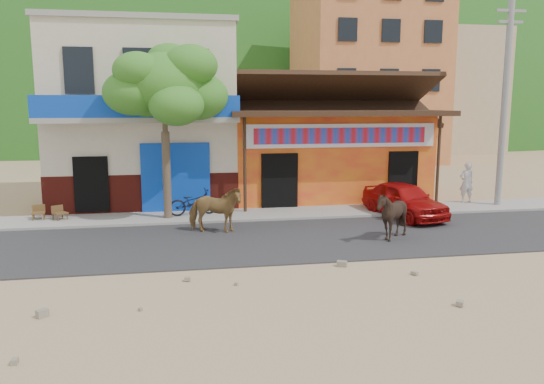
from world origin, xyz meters
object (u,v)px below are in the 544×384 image
at_px(scooter, 193,202).
at_px(cafe_chair_left, 38,206).
at_px(utility_pole, 505,102).
at_px(cow_dark, 392,215).
at_px(cafe_chair_right, 60,207).
at_px(red_car, 404,200).
at_px(cow_tan, 215,210).
at_px(pedestrian, 466,182).
at_px(tree, 165,132).

bearing_deg(scooter, cafe_chair_left, 75.61).
bearing_deg(utility_pole, scooter, 179.56).
height_order(cow_dark, scooter, cow_dark).
height_order(cow_dark, cafe_chair_right, cow_dark).
distance_m(utility_pole, cow_dark, 8.13).
distance_m(utility_pole, red_car, 5.77).
bearing_deg(cafe_chair_left, cow_tan, -32.63).
relative_size(cow_dark, scooter, 0.84).
height_order(cow_tan, pedestrian, pedestrian).
xyz_separation_m(scooter, cafe_chair_left, (-5.30, 0.20, -0.01)).
height_order(utility_pole, cow_tan, utility_pole).
xyz_separation_m(red_car, cafe_chair_right, (-11.99, 1.32, -0.10)).
bearing_deg(cafe_chair_right, cow_dark, -62.18).
xyz_separation_m(cow_dark, cafe_chair_right, (-10.29, 4.25, -0.21)).
xyz_separation_m(cow_dark, cafe_chair_left, (-11.04, 4.42, -0.21)).
distance_m(tree, scooter, 2.71).
bearing_deg(cow_dark, pedestrian, 134.39).
bearing_deg(cow_tan, cafe_chair_right, 78.00).
relative_size(scooter, cafe_chair_left, 1.94).
xyz_separation_m(cow_dark, pedestrian, (5.18, 4.80, 0.15)).
bearing_deg(scooter, red_car, -112.05).
bearing_deg(utility_pole, cafe_chair_right, 179.59).
relative_size(utility_pole, pedestrian, 4.93).
bearing_deg(red_car, cow_dark, -133.12).
height_order(cow_tan, cafe_chair_left, cow_tan).
relative_size(red_car, cafe_chair_right, 4.13).
relative_size(cow_dark, red_car, 0.40).
bearing_deg(scooter, utility_pole, -102.64).
bearing_deg(cow_dark, utility_pole, 125.36).
bearing_deg(cow_dark, cow_tan, -107.81).
bearing_deg(cafe_chair_left, cow_dark, -30.56).
relative_size(utility_pole, scooter, 4.53).
height_order(cow_tan, cow_dark, cow_dark).
relative_size(cow_tan, cafe_chair_right, 1.93).
xyz_separation_m(cow_tan, pedestrian, (10.31, 2.99, 0.16)).
height_order(tree, scooter, tree).
height_order(utility_pole, cafe_chair_left, utility_pole).
bearing_deg(cafe_chair_left, tree, -15.13).
bearing_deg(cafe_chair_left, cafe_chair_right, -21.96).
bearing_deg(red_car, cow_tan, 176.30).
relative_size(cafe_chair_left, cafe_chair_right, 1.01).
bearing_deg(cafe_chair_right, scooter, -40.13).
xyz_separation_m(cow_tan, cafe_chair_left, (-5.90, 2.62, -0.20)).
distance_m(cow_tan, scooter, 2.49).
bearing_deg(pedestrian, cafe_chair_right, 6.26).
relative_size(utility_pole, red_car, 2.16).
xyz_separation_m(tree, pedestrian, (11.81, 0.87, -2.19)).
bearing_deg(tree, cafe_chair_left, 173.60).
bearing_deg(pedestrian, scooter, 7.26).
bearing_deg(pedestrian, tree, 8.44).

